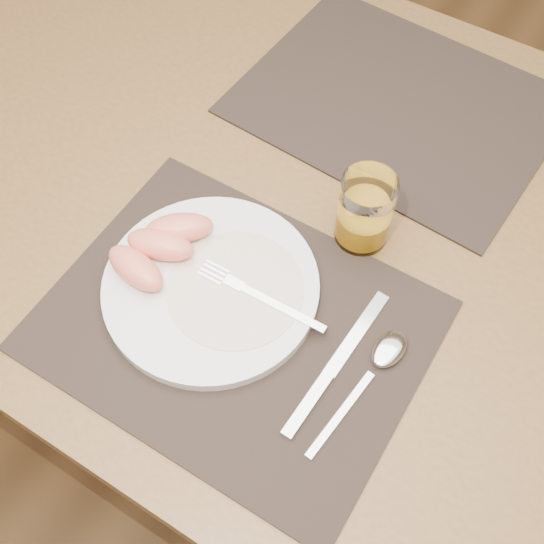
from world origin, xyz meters
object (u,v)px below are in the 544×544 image
(plate, at_px, (211,287))
(knife, at_px, (329,374))
(spoon, at_px, (382,358))
(placemat_far, at_px, (397,104))
(juice_glass, at_px, (364,213))
(table, at_px, (312,234))
(placemat_near, at_px, (235,325))
(fork, at_px, (251,292))

(plate, relative_size, knife, 1.22)
(knife, xyz_separation_m, spoon, (0.04, 0.05, 0.00))
(placemat_far, distance_m, plate, 0.42)
(plate, height_order, juice_glass, juice_glass)
(placemat_far, distance_m, spoon, 0.42)
(table, distance_m, placemat_near, 0.24)
(placemat_far, bearing_deg, fork, -90.81)
(placemat_near, height_order, fork, fork)
(plate, bearing_deg, placemat_far, 82.48)
(placemat_far, xyz_separation_m, fork, (-0.01, -0.40, 0.02))
(fork, relative_size, juice_glass, 1.64)
(placemat_near, bearing_deg, juice_glass, 71.11)
(fork, bearing_deg, juice_glass, 66.12)
(spoon, bearing_deg, table, 138.09)
(placemat_far, xyz_separation_m, plate, (-0.05, -0.42, 0.01))
(table, distance_m, spoon, 0.27)
(placemat_near, bearing_deg, spoon, 16.52)
(placemat_far, bearing_deg, placemat_near, -90.45)
(placemat_near, relative_size, fork, 2.57)
(spoon, height_order, juice_glass, juice_glass)
(placemat_far, relative_size, fork, 2.57)
(fork, distance_m, spoon, 0.18)
(table, height_order, plate, plate)
(table, xyz_separation_m, juice_glass, (0.08, -0.02, 0.13))
(spoon, bearing_deg, placemat_far, 113.69)
(knife, bearing_deg, spoon, 48.05)
(spoon, bearing_deg, placemat_near, -163.48)
(fork, bearing_deg, knife, -15.98)
(placemat_near, relative_size, juice_glass, 4.23)
(placemat_near, xyz_separation_m, fork, (-0.00, 0.04, 0.02))
(placemat_near, height_order, plate, plate)
(placemat_near, height_order, spoon, spoon)
(plate, distance_m, spoon, 0.23)
(placemat_near, xyz_separation_m, plate, (-0.05, 0.02, 0.01))
(juice_glass, bearing_deg, table, 165.23)
(plate, height_order, knife, plate)
(placemat_near, xyz_separation_m, spoon, (0.17, 0.05, 0.01))
(placemat_near, distance_m, plate, 0.06)
(table, distance_m, placemat_far, 0.24)
(fork, bearing_deg, placemat_far, 89.19)
(fork, distance_m, knife, 0.14)
(placemat_near, bearing_deg, fork, 93.08)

